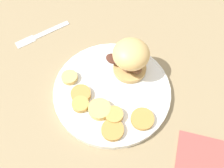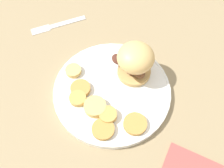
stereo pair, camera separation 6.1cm
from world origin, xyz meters
TOP-DOWN VIEW (x-y plane):
  - ground_plane at (0.00, 0.00)m, footprint 4.00×4.00m
  - dinner_plate at (0.00, 0.00)m, footprint 0.29×0.29m
  - sandwich at (0.04, -0.06)m, footprint 0.10×0.10m
  - potato_round_0 at (-0.01, 0.08)m, footprint 0.04×0.04m
  - potato_round_1 at (0.02, 0.07)m, footprint 0.05×0.05m
  - potato_round_2 at (-0.04, 0.05)m, footprint 0.05×0.05m
  - potato_round_3 at (-0.07, 0.02)m, footprint 0.04×0.04m
  - potato_round_4 at (0.07, 0.08)m, footprint 0.04×0.04m
  - potato_round_5 at (-0.10, 0.04)m, footprint 0.05×0.05m
  - potato_round_6 at (-0.10, -0.03)m, footprint 0.05×0.05m
  - fork at (0.25, 0.10)m, footprint 0.04×0.16m
  - napkin at (-0.23, -0.13)m, footprint 0.16×0.17m

SIDE VIEW (x-z plane):
  - ground_plane at x=0.00m, z-range 0.00..0.00m
  - fork at x=0.25m, z-range 0.00..0.00m
  - napkin at x=-0.23m, z-range 0.00..0.01m
  - dinner_plate at x=0.00m, z-range 0.00..0.02m
  - potato_round_6 at x=-0.10m, z-range 0.02..0.03m
  - potato_round_5 at x=-0.10m, z-range 0.02..0.03m
  - potato_round_4 at x=0.07m, z-range 0.02..0.03m
  - potato_round_1 at x=0.02m, z-range 0.02..0.03m
  - potato_round_0 at x=-0.01m, z-range 0.02..0.03m
  - potato_round_3 at x=-0.07m, z-range 0.02..0.03m
  - potato_round_2 at x=-0.04m, z-range 0.02..0.03m
  - sandwich at x=0.04m, z-range 0.02..0.12m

